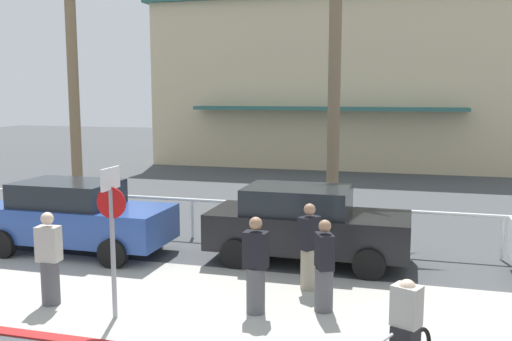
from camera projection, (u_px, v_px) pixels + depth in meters
name	position (u px, v px, depth m)	size (l,w,h in m)	color
ground_plane	(298.00, 230.00, 15.60)	(80.00, 80.00, 0.00)	#424447
sidewalk_strip	(234.00, 306.00, 10.06)	(44.00, 4.00, 0.02)	#ADAAA0
building_backdrop	(339.00, 81.00, 30.92)	(18.74, 10.21, 8.71)	beige
rail_fence	(286.00, 211.00, 14.05)	(20.01, 0.08, 1.04)	white
stop_sign_bike_lane	(112.00, 221.00, 9.29)	(0.52, 0.56, 2.56)	gray
palm_tree_1	(72.00, 18.00, 18.81)	(3.01, 3.03, 8.29)	#846B4C
car_blue_1	(76.00, 216.00, 13.37)	(4.40, 2.02, 1.69)	#284793
car_black_2	(306.00, 224.00, 12.60)	(4.40, 2.02, 1.69)	black
cyclist_red_0	(404.00, 340.00, 7.10)	(0.82, 1.68, 1.50)	black
pedestrian_0	(324.00, 270.00, 9.71)	(0.42, 0.47, 1.63)	#4C4C51
pedestrian_1	(309.00, 250.00, 10.81)	(0.44, 0.48, 1.69)	gray
pedestrian_2	(256.00, 270.00, 9.62)	(0.41, 0.34, 1.70)	#4C4C51
pedestrian_3	(49.00, 263.00, 10.02)	(0.42, 0.35, 1.69)	#4C4C51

